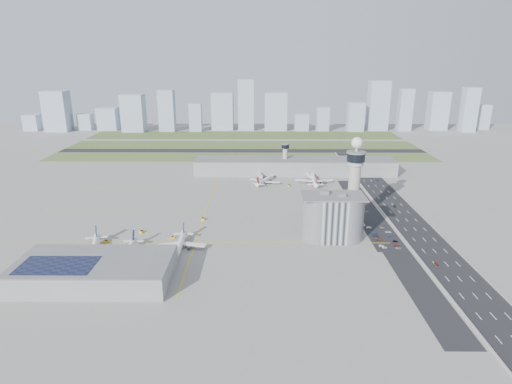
{
  "coord_description": "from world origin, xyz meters",
  "views": [
    {
      "loc": [
        2.37,
        -292.04,
        118.9
      ],
      "look_at": [
        0.0,
        35.0,
        15.0
      ],
      "focal_mm": 30.0,
      "sensor_mm": 36.0,
      "label": 1
    }
  ],
  "objects_px": {
    "airplane_near_a": "(94,245)",
    "car_lot_6": "(399,248)",
    "admin_building": "(332,217)",
    "car_lot_11": "(383,228)",
    "airplane_far_b": "(314,177)",
    "car_hw_2": "(378,180)",
    "tug_3": "(203,219)",
    "car_lot_9": "(390,236)",
    "tug_0": "(106,241)",
    "car_hw_1": "(394,206)",
    "car_lot_3": "(375,236)",
    "car_lot_8": "(395,241)",
    "tug_5": "(289,185)",
    "jet_bridge_far_1": "(307,175)",
    "control_tower": "(355,177)",
    "car_hw_4": "(353,166)",
    "tug_4": "(268,182)",
    "airplane_near_c": "(180,241)",
    "airplane_far_a": "(265,178)",
    "tug_1": "(142,231)",
    "tug_2": "(172,237)",
    "car_lot_10": "(388,232)",
    "car_lot_1": "(381,246)",
    "jet_bridge_near_1": "(116,259)",
    "car_lot_0": "(385,247)",
    "jet_bridge_near_2": "(166,260)",
    "secondary_tower": "(285,156)",
    "jet_bridge_near_0": "(67,259)",
    "car_hw_0": "(436,264)",
    "car_lot_2": "(379,239)",
    "car_lot_4": "(374,233)",
    "jet_bridge_far_0": "(259,175)",
    "car_lot_7": "(397,245)",
    "airplane_near_b": "(126,249)"
  },
  "relations": [
    {
      "from": "airplane_far_b",
      "to": "tug_5",
      "type": "height_order",
      "value": "airplane_far_b"
    },
    {
      "from": "tug_1",
      "to": "airplane_near_c",
      "type": "bearing_deg",
      "value": 165.01
    },
    {
      "from": "airplane_far_b",
      "to": "car_hw_2",
      "type": "xyz_separation_m",
      "value": [
        64.95,
        7.42,
        -5.54
      ]
    },
    {
      "from": "tug_0",
      "to": "car_hw_1",
      "type": "bearing_deg",
      "value": 50.67
    },
    {
      "from": "tug_5",
      "to": "car_hw_0",
      "type": "distance_m",
      "value": 180.43
    },
    {
      "from": "tug_4",
      "to": "car_hw_2",
      "type": "height_order",
      "value": "tug_4"
    },
    {
      "from": "tug_3",
      "to": "car_lot_1",
      "type": "height_order",
      "value": "tug_3"
    },
    {
      "from": "jet_bridge_far_0",
      "to": "car_hw_4",
      "type": "relative_size",
      "value": 4.03
    },
    {
      "from": "jet_bridge_far_1",
      "to": "car_lot_6",
      "type": "height_order",
      "value": "jet_bridge_far_1"
    },
    {
      "from": "jet_bridge_near_2",
      "to": "car_hw_4",
      "type": "relative_size",
      "value": 4.03
    },
    {
      "from": "airplane_near_a",
      "to": "car_lot_6",
      "type": "bearing_deg",
      "value": 77.81
    },
    {
      "from": "airplane_far_b",
      "to": "tug_4",
      "type": "relative_size",
      "value": 12.65
    },
    {
      "from": "jet_bridge_near_1",
      "to": "car_lot_6",
      "type": "bearing_deg",
      "value": -72.77
    },
    {
      "from": "airplane_near_b",
      "to": "jet_bridge_near_2",
      "type": "distance_m",
      "value": 28.1
    },
    {
      "from": "car_lot_3",
      "to": "car_lot_9",
      "type": "xyz_separation_m",
      "value": [
        9.75,
        -0.6,
        -0.05
      ]
    },
    {
      "from": "tug_3",
      "to": "car_lot_8",
      "type": "height_order",
      "value": "tug_3"
    },
    {
      "from": "airplane_near_b",
      "to": "car_hw_2",
      "type": "xyz_separation_m",
      "value": [
        200.92,
        171.99,
        -4.87
      ]
    },
    {
      "from": "admin_building",
      "to": "car_lot_3",
      "type": "xyz_separation_m",
      "value": [
        31.14,
        3.28,
        -14.69
      ]
    },
    {
      "from": "control_tower",
      "to": "car_hw_4",
      "type": "bearing_deg",
      "value": 77.97
    },
    {
      "from": "control_tower",
      "to": "car_lot_0",
      "type": "relative_size",
      "value": 17.96
    },
    {
      "from": "jet_bridge_far_0",
      "to": "car_lot_2",
      "type": "relative_size",
      "value": 3.58
    },
    {
      "from": "secondary_tower",
      "to": "jet_bridge_far_1",
      "type": "xyz_separation_m",
      "value": [
        22.0,
        -18.0,
        -15.95
      ]
    },
    {
      "from": "car_lot_10",
      "to": "car_lot_1",
      "type": "bearing_deg",
      "value": 154.99
    },
    {
      "from": "tug_1",
      "to": "airplane_far_a",
      "type": "bearing_deg",
      "value": -100.28
    },
    {
      "from": "tug_4",
      "to": "car_hw_4",
      "type": "bearing_deg",
      "value": -98.74
    },
    {
      "from": "tug_4",
      "to": "airplane_near_c",
      "type": "bearing_deg",
      "value": 114.34
    },
    {
      "from": "tug_0",
      "to": "tug_2",
      "type": "height_order",
      "value": "tug_0"
    },
    {
      "from": "car_lot_1",
      "to": "car_lot_10",
      "type": "xyz_separation_m",
      "value": [
        11.11,
        22.94,
        0.02
      ]
    },
    {
      "from": "car_hw_2",
      "to": "car_lot_3",
      "type": "bearing_deg",
      "value": -108.0
    },
    {
      "from": "admin_building",
      "to": "tug_2",
      "type": "bearing_deg",
      "value": -179.3
    },
    {
      "from": "car_lot_2",
      "to": "tug_5",
      "type": "bearing_deg",
      "value": 19.42
    },
    {
      "from": "car_lot_2",
      "to": "jet_bridge_near_2",
      "type": "bearing_deg",
      "value": 101.51
    },
    {
      "from": "admin_building",
      "to": "airplane_far_b",
      "type": "bearing_deg",
      "value": 88.09
    },
    {
      "from": "airplane_far_b",
      "to": "jet_bridge_near_1",
      "type": "bearing_deg",
      "value": 143.49
    },
    {
      "from": "airplane_far_b",
      "to": "car_lot_4",
      "type": "relative_size",
      "value": 12.7
    },
    {
      "from": "car_lot_6",
      "to": "car_lot_9",
      "type": "height_order",
      "value": "car_lot_9"
    },
    {
      "from": "car_lot_7",
      "to": "jet_bridge_far_0",
      "type": "bearing_deg",
      "value": 22.66
    },
    {
      "from": "tug_3",
      "to": "car_lot_9",
      "type": "relative_size",
      "value": 1.01
    },
    {
      "from": "car_lot_0",
      "to": "car_lot_11",
      "type": "height_order",
      "value": "car_lot_0"
    },
    {
      "from": "admin_building",
      "to": "car_lot_11",
      "type": "bearing_deg",
      "value": 23.76
    },
    {
      "from": "car_lot_8",
      "to": "tug_1",
      "type": "bearing_deg",
      "value": 93.11
    },
    {
      "from": "car_lot_9",
      "to": "car_hw_0",
      "type": "relative_size",
      "value": 0.98
    },
    {
      "from": "admin_building",
      "to": "car_hw_2",
      "type": "xyz_separation_m",
      "value": [
        69.44,
        141.98,
        -14.71
      ]
    },
    {
      "from": "tug_5",
      "to": "car_lot_4",
      "type": "relative_size",
      "value": 0.88
    },
    {
      "from": "car_lot_9",
      "to": "jet_bridge_far_1",
      "type": "bearing_deg",
      "value": 14.07
    },
    {
      "from": "car_lot_7",
      "to": "car_lot_8",
      "type": "xyz_separation_m",
      "value": [
        1.01,
        6.6,
        0.03
      ]
    },
    {
      "from": "car_lot_7",
      "to": "car_lot_10",
      "type": "height_order",
      "value": "car_lot_10"
    },
    {
      "from": "airplane_far_a",
      "to": "tug_4",
      "type": "height_order",
      "value": "airplane_far_a"
    },
    {
      "from": "airplane_near_b",
      "to": "car_lot_3",
      "type": "relative_size",
      "value": 9.17
    },
    {
      "from": "jet_bridge_near_1",
      "to": "jet_bridge_near_0",
      "type": "bearing_deg",
      "value": 100.0
    }
  ]
}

